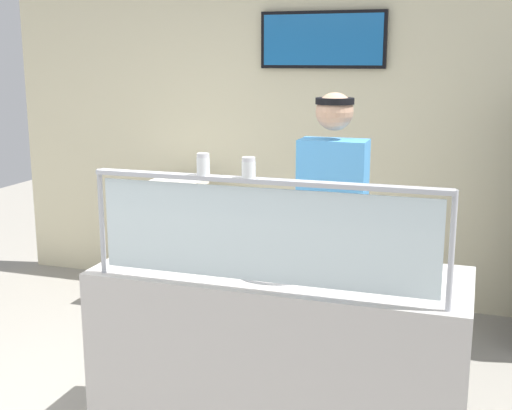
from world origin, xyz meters
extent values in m
plane|color=gray|center=(0.89, 1.00, 0.00)|extent=(12.00, 12.00, 0.00)
cube|color=beige|center=(0.89, 2.66, 1.35)|extent=(6.17, 0.08, 2.70)
cube|color=black|center=(0.56, 2.59, 2.08)|extent=(0.98, 0.04, 0.43)
cube|color=#1966B2|center=(0.56, 2.57, 2.08)|extent=(0.93, 0.01, 0.38)
cube|color=#BCB7B2|center=(0.89, 0.35, 0.47)|extent=(1.77, 0.71, 0.95)
cylinder|color=#B2B5BC|center=(0.10, 0.06, 1.20)|extent=(0.02, 0.02, 0.50)
cylinder|color=#B2B5BC|center=(1.67, 0.06, 1.20)|extent=(0.02, 0.02, 0.50)
cube|color=silver|center=(0.89, 0.06, 1.20)|extent=(1.51, 0.01, 0.42)
cube|color=#B2B5BC|center=(0.89, 0.06, 1.44)|extent=(1.57, 0.06, 0.02)
cylinder|color=#9EA0A8|center=(0.87, 0.33, 0.96)|extent=(0.40, 0.40, 0.01)
cylinder|color=tan|center=(0.87, 0.33, 0.97)|extent=(0.38, 0.38, 0.02)
cylinder|color=gold|center=(0.87, 0.33, 0.98)|extent=(0.32, 0.32, 0.01)
cube|color=#ADAFB7|center=(0.84, 0.31, 0.99)|extent=(0.12, 0.29, 0.01)
cylinder|color=white|center=(0.62, 0.06, 1.49)|extent=(0.06, 0.06, 0.08)
cylinder|color=white|center=(0.62, 0.06, 1.47)|extent=(0.05, 0.05, 0.05)
cylinder|color=silver|center=(0.62, 0.06, 1.53)|extent=(0.05, 0.05, 0.02)
cylinder|color=white|center=(0.83, 0.06, 1.48)|extent=(0.06, 0.06, 0.07)
cylinder|color=red|center=(0.83, 0.06, 1.47)|extent=(0.05, 0.05, 0.05)
cylinder|color=silver|center=(0.83, 0.06, 1.53)|extent=(0.06, 0.06, 0.02)
cylinder|color=#23232D|center=(0.87, 1.08, 0.47)|extent=(0.13, 0.13, 0.95)
cylinder|color=#23232D|center=(1.09, 1.08, 0.47)|extent=(0.13, 0.13, 0.95)
cube|color=#4C9EE5|center=(0.98, 1.08, 1.23)|extent=(0.38, 0.21, 0.55)
sphere|color=tan|center=(0.98, 1.08, 1.66)|extent=(0.21, 0.21, 0.21)
cylinder|color=black|center=(0.98, 1.08, 1.71)|extent=(0.21, 0.21, 0.04)
cylinder|color=tan|center=(1.16, 0.86, 1.13)|extent=(0.08, 0.34, 0.08)
cube|color=#B7BABF|center=(-0.52, 2.17, 0.43)|extent=(0.70, 0.55, 0.86)
cube|color=silver|center=(-0.52, 2.17, 0.88)|extent=(0.42, 0.42, 0.04)
cube|color=silver|center=(-0.54, 2.17, 0.93)|extent=(0.42, 0.42, 0.04)
cube|color=silver|center=(-0.51, 2.17, 0.97)|extent=(0.41, 0.41, 0.04)
camera|label=1|loc=(1.75, -2.61, 1.95)|focal=47.34mm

